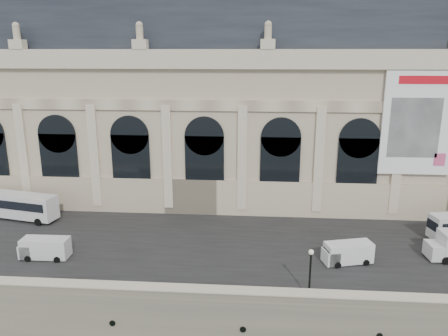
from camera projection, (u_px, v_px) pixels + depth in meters
The scene contains 8 objects.
quay at pixel (238, 204), 73.20m from camera, with size 160.00×70.00×6.00m, color gray.
street at pixel (231, 239), 52.19m from camera, with size 160.00×24.00×0.06m, color #2D2D2D.
parapet at pixel (221, 295), 39.13m from camera, with size 160.00×1.40×1.21m.
museum at pixel (198, 107), 65.32m from camera, with size 69.00×18.70×29.10m.
bus_left at pixel (14, 205), 58.04m from camera, with size 12.37×4.97×3.57m.
van_b at pixel (43, 248), 47.12m from camera, with size 5.23×2.24×2.31m.
van_c at pixel (345, 253), 46.00m from camera, with size 5.48×3.19×2.29m.
lamp_right at pixel (310, 274), 39.29m from camera, with size 0.48×0.48×4.74m.
Camera 1 is at (2.93, -34.12, 27.77)m, focal length 35.00 mm.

